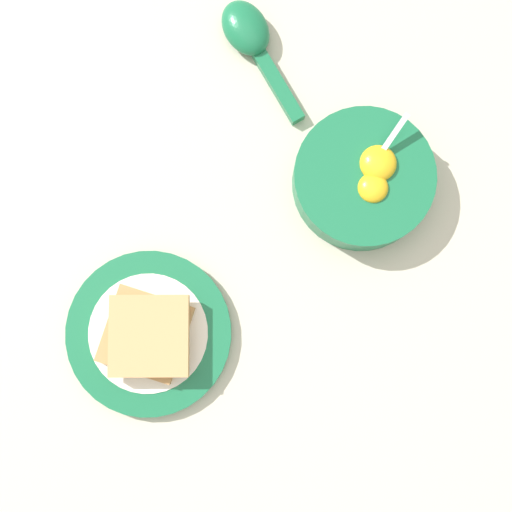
{
  "coord_description": "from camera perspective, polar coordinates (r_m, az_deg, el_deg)",
  "views": [
    {
      "loc": [
        0.06,
        0.25,
        0.92
      ],
      "look_at": [
        0.01,
        0.16,
        0.02
      ],
      "focal_mm": 50.0,
      "sensor_mm": 36.0,
      "label": 1
    }
  ],
  "objects": [
    {
      "name": "ground_plane",
      "position": [
        0.95,
        -4.03,
        8.74
      ],
      "size": [
        3.0,
        3.0,
        0.0
      ],
      "primitive_type": "plane",
      "color": "beige"
    },
    {
      "name": "toast_sandwich",
      "position": [
        0.89,
        -8.7,
        -6.26
      ],
      "size": [
        0.14,
        0.14,
        0.03
      ],
      "color": "tan",
      "rests_on": "toast_plate"
    },
    {
      "name": "egg_bowl",
      "position": [
        0.92,
        8.59,
        6.11
      ],
      "size": [
        0.18,
        0.18,
        0.08
      ],
      "color": "#196B42",
      "rests_on": "ground_plane"
    },
    {
      "name": "toast_plate",
      "position": [
        0.92,
        -8.56,
        -6.12
      ],
      "size": [
        0.21,
        0.21,
        0.02
      ],
      "color": "#196B42",
      "rests_on": "ground_plane"
    },
    {
      "name": "soup_spoon",
      "position": [
        0.98,
        -0.41,
        17.08
      ],
      "size": [
        0.06,
        0.18,
        0.04
      ],
      "color": "#196B42",
      "rests_on": "ground_plane"
    }
  ]
}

